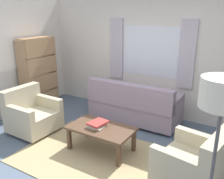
{
  "coord_description": "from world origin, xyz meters",
  "views": [
    {
      "loc": [
        2.11,
        -2.9,
        2.32
      ],
      "look_at": [
        -0.07,
        0.7,
        0.97
      ],
      "focal_mm": 39.78,
      "sensor_mm": 36.0,
      "label": 1
    }
  ],
  "objects_px": {
    "armchair_left": "(32,114)",
    "armchair_right": "(195,165)",
    "couch": "(133,106)",
    "book_stack_on_table": "(98,124)",
    "bookshelf": "(41,76)",
    "standing_lamp": "(221,111)",
    "coffee_table": "(101,130)"
  },
  "relations": [
    {
      "from": "armchair_left",
      "to": "bookshelf",
      "type": "xyz_separation_m",
      "value": [
        -0.77,
        1.02,
        0.44
      ]
    },
    {
      "from": "coffee_table",
      "to": "standing_lamp",
      "type": "distance_m",
      "value": 2.54
    },
    {
      "from": "couch",
      "to": "coffee_table",
      "type": "bearing_deg",
      "value": 92.3
    },
    {
      "from": "armchair_right",
      "to": "standing_lamp",
      "type": "height_order",
      "value": "standing_lamp"
    },
    {
      "from": "armchair_right",
      "to": "armchair_left",
      "type": "bearing_deg",
      "value": -81.13
    },
    {
      "from": "armchair_left",
      "to": "armchair_right",
      "type": "height_order",
      "value": "same"
    },
    {
      "from": "armchair_right",
      "to": "book_stack_on_table",
      "type": "distance_m",
      "value": 1.67
    },
    {
      "from": "coffee_table",
      "to": "bookshelf",
      "type": "height_order",
      "value": "bookshelf"
    },
    {
      "from": "bookshelf",
      "to": "standing_lamp",
      "type": "distance_m",
      "value": 4.8
    },
    {
      "from": "armchair_left",
      "to": "standing_lamp",
      "type": "bearing_deg",
      "value": -105.92
    },
    {
      "from": "couch",
      "to": "coffee_table",
      "type": "distance_m",
      "value": 1.33
    },
    {
      "from": "coffee_table",
      "to": "bookshelf",
      "type": "xyz_separation_m",
      "value": [
        -2.34,
        0.92,
        0.42
      ]
    },
    {
      "from": "armchair_left",
      "to": "bookshelf",
      "type": "height_order",
      "value": "bookshelf"
    },
    {
      "from": "armchair_left",
      "to": "coffee_table",
      "type": "relative_size",
      "value": 0.8
    },
    {
      "from": "armchair_left",
      "to": "armchair_right",
      "type": "relative_size",
      "value": 0.91
    },
    {
      "from": "bookshelf",
      "to": "standing_lamp",
      "type": "xyz_separation_m",
      "value": [
        4.26,
        -2.09,
        0.77
      ]
    },
    {
      "from": "armchair_left",
      "to": "couch",
      "type": "bearing_deg",
      "value": -45.87
    },
    {
      "from": "couch",
      "to": "book_stack_on_table",
      "type": "bearing_deg",
      "value": 89.47
    },
    {
      "from": "armchair_left",
      "to": "book_stack_on_table",
      "type": "xyz_separation_m",
      "value": [
        1.51,
        0.1,
        0.13
      ]
    },
    {
      "from": "couch",
      "to": "coffee_table",
      "type": "xyz_separation_m",
      "value": [
        0.05,
        -1.32,
        0.01
      ]
    },
    {
      "from": "armchair_left",
      "to": "coffee_table",
      "type": "bearing_deg",
      "value": -85.23
    },
    {
      "from": "couch",
      "to": "armchair_left",
      "type": "bearing_deg",
      "value": 43.09
    },
    {
      "from": "armchair_right",
      "to": "standing_lamp",
      "type": "bearing_deg",
      "value": 26.94
    },
    {
      "from": "armchair_right",
      "to": "bookshelf",
      "type": "xyz_separation_m",
      "value": [
        -3.93,
        1.06,
        0.44
      ]
    },
    {
      "from": "book_stack_on_table",
      "to": "standing_lamp",
      "type": "distance_m",
      "value": 2.54
    },
    {
      "from": "book_stack_on_table",
      "to": "standing_lamp",
      "type": "relative_size",
      "value": 0.19
    },
    {
      "from": "standing_lamp",
      "to": "coffee_table",
      "type": "bearing_deg",
      "value": 148.59
    },
    {
      "from": "couch",
      "to": "book_stack_on_table",
      "type": "relative_size",
      "value": 5.36
    },
    {
      "from": "bookshelf",
      "to": "armchair_left",
      "type": "bearing_deg",
      "value": 36.75
    },
    {
      "from": "armchair_left",
      "to": "armchair_right",
      "type": "distance_m",
      "value": 3.17
    },
    {
      "from": "book_stack_on_table",
      "to": "bookshelf",
      "type": "relative_size",
      "value": 0.21
    },
    {
      "from": "bookshelf",
      "to": "standing_lamp",
      "type": "height_order",
      "value": "standing_lamp"
    }
  ]
}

